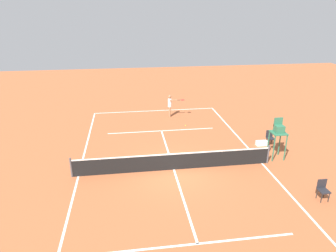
{
  "coord_description": "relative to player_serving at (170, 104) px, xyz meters",
  "views": [
    {
      "loc": [
        2.31,
        14.05,
        8.09
      ],
      "look_at": [
        -0.31,
        -4.38,
        0.8
      ],
      "focal_mm": 32.27,
      "sensor_mm": 36.0,
      "label": 1
    }
  ],
  "objects": [
    {
      "name": "ground_plane",
      "position": [
        1.07,
        8.44,
        -1.06
      ],
      "size": [
        60.0,
        60.0,
        0.0
      ],
      "primitive_type": "plane",
      "color": "#AD5933"
    },
    {
      "name": "tennis_net",
      "position": [
        1.07,
        8.44,
        -0.56
      ],
      "size": [
        10.68,
        0.1,
        1.07
      ],
      "color": "#4C4C51",
      "rests_on": "ground"
    },
    {
      "name": "court_lines",
      "position": [
        1.07,
        8.44,
        -1.05
      ],
      "size": [
        10.08,
        20.23,
        0.01
      ],
      "color": "white",
      "rests_on": "ground"
    },
    {
      "name": "tennis_ball",
      "position": [
        -0.81,
        2.2,
        -1.02
      ],
      "size": [
        0.07,
        0.07,
        0.07
      ],
      "primitive_type": "sphere",
      "color": "#CCE033",
      "rests_on": "ground"
    },
    {
      "name": "courtside_chair_near",
      "position": [
        -5.12,
        12.03,
        -0.52
      ],
      "size": [
        0.44,
        0.46,
        0.95
      ],
      "color": "#262626",
      "rests_on": "ground"
    },
    {
      "name": "equipment_bag",
      "position": [
        -4.93,
        6.18,
        -0.91
      ],
      "size": [
        0.76,
        0.32,
        0.3
      ],
      "primitive_type": "cube",
      "color": "white",
      "rests_on": "ground"
    },
    {
      "name": "courtside_chair_mid",
      "position": [
        -5.42,
        6.18,
        -0.52
      ],
      "size": [
        0.44,
        0.46,
        0.95
      ],
      "color": "#262626",
      "rests_on": "ground"
    },
    {
      "name": "umpire_chair",
      "position": [
        -4.95,
        7.91,
        0.55
      ],
      "size": [
        0.8,
        0.8,
        2.41
      ],
      "color": "#2D6B4C",
      "rests_on": "ground"
    },
    {
      "name": "player_serving",
      "position": [
        0.0,
        0.0,
        0.0
      ],
      "size": [
        1.29,
        0.56,
        1.77
      ],
      "rotation": [
        0.0,
        0.0,
        1.57
      ],
      "color": "#9E704C",
      "rests_on": "ground"
    }
  ]
}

